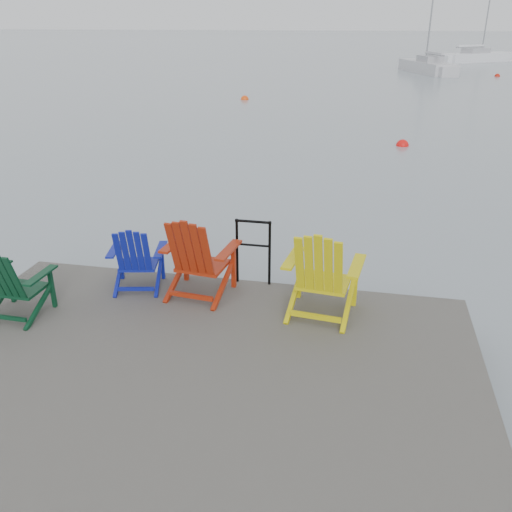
% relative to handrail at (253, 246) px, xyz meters
% --- Properties ---
extents(ground, '(400.00, 400.00, 0.00)m').
position_rel_handrail_xyz_m(ground, '(-0.25, -2.45, -1.04)').
color(ground, gray).
rests_on(ground, ground).
extents(dock, '(6.00, 5.00, 1.40)m').
position_rel_handrail_xyz_m(dock, '(-0.25, -2.45, -0.69)').
color(dock, '#2E2C29').
rests_on(dock, ground).
extents(handrail, '(0.48, 0.04, 0.90)m').
position_rel_handrail_xyz_m(handrail, '(0.00, 0.00, 0.00)').
color(handrail, black).
rests_on(handrail, dock).
extents(chair_green, '(0.75, 0.70, 0.92)m').
position_rel_handrail_xyz_m(chair_green, '(-2.58, -1.45, -0.08)').
color(chair_green, black).
rests_on(chair_green, dock).
extents(chair_blue, '(0.81, 0.77, 0.90)m').
position_rel_handrail_xyz_m(chair_blue, '(-1.46, -0.47, -0.09)').
color(chair_blue, navy).
rests_on(chair_blue, dock).
extents(chair_red, '(0.95, 0.89, 1.10)m').
position_rel_handrail_xyz_m(chair_red, '(-0.61, -0.49, 0.01)').
color(chair_red, '#96210B').
rests_on(chair_red, dock).
extents(chair_yellow, '(0.97, 0.91, 1.13)m').
position_rel_handrail_xyz_m(chair_yellow, '(0.97, -0.69, 0.03)').
color(chair_yellow, '#CFC10B').
rests_on(chair_yellow, dock).
extents(sailboat_near, '(4.01, 7.20, 9.84)m').
position_rel_handrail_xyz_m(sailboat_near, '(5.41, 38.91, -0.69)').
color(sailboat_near, silver).
rests_on(sailboat_near, ground).
extents(sailboat_mid, '(7.54, 6.57, 11.06)m').
position_rel_handrail_xyz_m(sailboat_mid, '(11.07, 51.55, -0.69)').
color(sailboat_mid, white).
rests_on(sailboat_mid, ground).
extents(buoy_a, '(0.41, 0.41, 0.41)m').
position_rel_handrail_xyz_m(buoy_a, '(2.50, 11.69, -1.04)').
color(buoy_a, red).
rests_on(buoy_a, ground).
extents(buoy_b, '(0.41, 0.41, 0.41)m').
position_rel_handrail_xyz_m(buoy_b, '(-4.93, 21.35, -1.04)').
color(buoy_b, '#F0480E').
rests_on(buoy_b, ground).
extents(buoy_d, '(0.39, 0.39, 0.39)m').
position_rel_handrail_xyz_m(buoy_d, '(10.13, 36.78, -1.04)').
color(buoy_d, red).
rests_on(buoy_d, ground).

